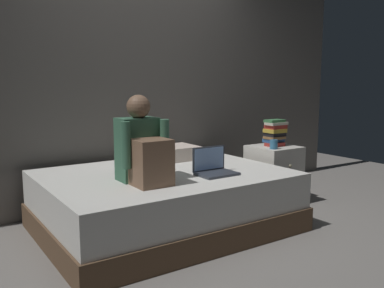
% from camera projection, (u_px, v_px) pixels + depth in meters
% --- Properties ---
extents(ground_plane, '(8.00, 8.00, 0.00)m').
position_uv_depth(ground_plane, '(204.00, 234.00, 3.40)').
color(ground_plane, gray).
extents(wall_back, '(5.60, 0.10, 2.70)m').
position_uv_depth(wall_back, '(136.00, 71.00, 4.19)').
color(wall_back, '#605B56').
rests_on(wall_back, ground_plane).
extents(bed, '(2.00, 1.50, 0.49)m').
position_uv_depth(bed, '(165.00, 200.00, 3.50)').
color(bed, brown).
rests_on(bed, ground_plane).
extents(nightstand, '(0.44, 0.46, 0.60)m').
position_uv_depth(nightstand, '(273.00, 175.00, 4.23)').
color(nightstand, beige).
rests_on(nightstand, ground_plane).
extents(person_sitting, '(0.39, 0.44, 0.66)m').
position_uv_depth(person_sitting, '(143.00, 149.00, 3.09)').
color(person_sitting, '#38664C').
rests_on(person_sitting, bed).
extents(laptop, '(0.32, 0.23, 0.22)m').
position_uv_depth(laptop, '(214.00, 168.00, 3.38)').
color(laptop, '#333842').
rests_on(laptop, bed).
extents(pillow, '(0.56, 0.36, 0.13)m').
position_uv_depth(pillow, '(168.00, 153.00, 4.00)').
color(pillow, beige).
rests_on(pillow, bed).
extents(book_stack, '(0.22, 0.16, 0.27)m').
position_uv_depth(book_stack, '(275.00, 132.00, 4.18)').
color(book_stack, '#9E2D28').
rests_on(book_stack, nightstand).
extents(mug, '(0.08, 0.08, 0.09)m').
position_uv_depth(mug, '(274.00, 144.00, 4.01)').
color(mug, teal).
rests_on(mug, nightstand).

